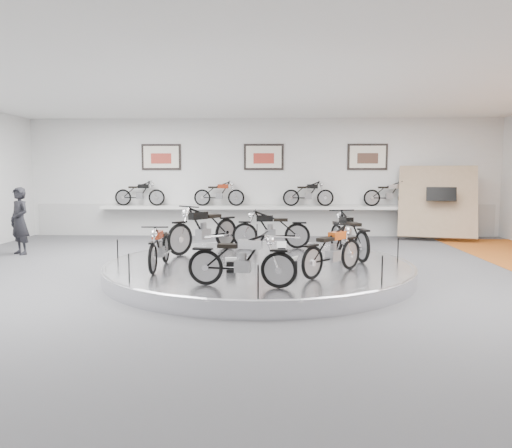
{
  "coord_description": "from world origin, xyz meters",
  "views": [
    {
      "loc": [
        0.25,
        -10.08,
        2.2
      ],
      "look_at": [
        -0.07,
        0.6,
        1.08
      ],
      "focal_mm": 35.0,
      "sensor_mm": 36.0,
      "label": 1
    }
  ],
  "objects_px": {
    "shelf": "(264,207)",
    "bike_e": "(242,259)",
    "bike_f": "(333,250)",
    "bike_d": "(159,246)",
    "display_platform": "(259,269)",
    "bike_a": "(349,234)",
    "visitor": "(20,221)",
    "bike_b": "(271,229)",
    "bike_c": "(204,228)"
  },
  "relations": [
    {
      "from": "bike_c",
      "to": "bike_b",
      "type": "bearing_deg",
      "value": 147.75
    },
    {
      "from": "shelf",
      "to": "bike_d",
      "type": "bearing_deg",
      "value": -105.26
    },
    {
      "from": "bike_d",
      "to": "bike_f",
      "type": "distance_m",
      "value": 3.37
    },
    {
      "from": "bike_e",
      "to": "bike_f",
      "type": "height_order",
      "value": "bike_e"
    },
    {
      "from": "bike_a",
      "to": "bike_f",
      "type": "xyz_separation_m",
      "value": [
        -0.59,
        -1.91,
        -0.06
      ]
    },
    {
      "from": "display_platform",
      "to": "shelf",
      "type": "height_order",
      "value": "shelf"
    },
    {
      "from": "bike_a",
      "to": "bike_e",
      "type": "xyz_separation_m",
      "value": [
        -2.22,
        -2.96,
        -0.06
      ]
    },
    {
      "from": "bike_f",
      "to": "bike_a",
      "type": "bearing_deg",
      "value": 24.01
    },
    {
      "from": "bike_e",
      "to": "bike_f",
      "type": "xyz_separation_m",
      "value": [
        1.63,
        1.05,
        -0.0
      ]
    },
    {
      "from": "shelf",
      "to": "bike_d",
      "type": "relative_size",
      "value": 7.36
    },
    {
      "from": "shelf",
      "to": "bike_d",
      "type": "distance_m",
      "value": 7.39
    },
    {
      "from": "bike_c",
      "to": "bike_d",
      "type": "bearing_deg",
      "value": 22.34
    },
    {
      "from": "bike_d",
      "to": "visitor",
      "type": "bearing_deg",
      "value": -127.15
    },
    {
      "from": "shelf",
      "to": "bike_e",
      "type": "bearing_deg",
      "value": -91.52
    },
    {
      "from": "bike_b",
      "to": "bike_f",
      "type": "height_order",
      "value": "bike_b"
    },
    {
      "from": "bike_d",
      "to": "display_platform",
      "type": "bearing_deg",
      "value": 109.93
    },
    {
      "from": "bike_c",
      "to": "bike_e",
      "type": "relative_size",
      "value": 1.22
    },
    {
      "from": "bike_a",
      "to": "shelf",
      "type": "bearing_deg",
      "value": 4.75
    },
    {
      "from": "shelf",
      "to": "bike_b",
      "type": "relative_size",
      "value": 6.7
    },
    {
      "from": "bike_a",
      "to": "bike_b",
      "type": "relative_size",
      "value": 1.08
    },
    {
      "from": "bike_c",
      "to": "bike_d",
      "type": "relative_size",
      "value": 1.28
    },
    {
      "from": "display_platform",
      "to": "bike_f",
      "type": "bearing_deg",
      "value": -40.91
    },
    {
      "from": "bike_b",
      "to": "bike_d",
      "type": "distance_m",
      "value": 3.45
    },
    {
      "from": "bike_b",
      "to": "bike_c",
      "type": "relative_size",
      "value": 0.86
    },
    {
      "from": "shelf",
      "to": "bike_f",
      "type": "distance_m",
      "value": 7.74
    },
    {
      "from": "bike_e",
      "to": "visitor",
      "type": "relative_size",
      "value": 0.87
    },
    {
      "from": "display_platform",
      "to": "bike_b",
      "type": "distance_m",
      "value": 2.05
    },
    {
      "from": "bike_b",
      "to": "bike_d",
      "type": "xyz_separation_m",
      "value": [
        -2.2,
        -2.66,
        -0.04
      ]
    },
    {
      "from": "bike_c",
      "to": "visitor",
      "type": "xyz_separation_m",
      "value": [
        -5.1,
        1.25,
        0.03
      ]
    },
    {
      "from": "display_platform",
      "to": "bike_a",
      "type": "relative_size",
      "value": 3.62
    },
    {
      "from": "bike_a",
      "to": "bike_b",
      "type": "distance_m",
      "value": 2.13
    },
    {
      "from": "bike_b",
      "to": "bike_c",
      "type": "xyz_separation_m",
      "value": [
        -1.6,
        -0.56,
        0.08
      ]
    },
    {
      "from": "bike_a",
      "to": "bike_b",
      "type": "bearing_deg",
      "value": 40.07
    },
    {
      "from": "bike_d",
      "to": "bike_f",
      "type": "height_order",
      "value": "bike_f"
    },
    {
      "from": "display_platform",
      "to": "bike_e",
      "type": "xyz_separation_m",
      "value": [
        -0.23,
        -2.26,
        0.61
      ]
    },
    {
      "from": "display_platform",
      "to": "visitor",
      "type": "bearing_deg",
      "value": 157.86
    },
    {
      "from": "shelf",
      "to": "visitor",
      "type": "bearing_deg",
      "value": -149.59
    },
    {
      "from": "bike_d",
      "to": "bike_e",
      "type": "height_order",
      "value": "bike_e"
    },
    {
      "from": "display_platform",
      "to": "bike_e",
      "type": "bearing_deg",
      "value": -95.81
    },
    {
      "from": "shelf",
      "to": "bike_a",
      "type": "xyz_separation_m",
      "value": [
        1.99,
        -5.7,
        -0.18
      ]
    },
    {
      "from": "bike_b",
      "to": "bike_e",
      "type": "distance_m",
      "value": 4.22
    },
    {
      "from": "bike_e",
      "to": "visitor",
      "type": "distance_m",
      "value": 7.9
    },
    {
      "from": "bike_c",
      "to": "shelf",
      "type": "bearing_deg",
      "value": -156.63
    },
    {
      "from": "bike_c",
      "to": "bike_f",
      "type": "xyz_separation_m",
      "value": [
        2.74,
        -2.58,
        -0.1
      ]
    },
    {
      "from": "bike_a",
      "to": "bike_e",
      "type": "height_order",
      "value": "bike_a"
    },
    {
      "from": "bike_d",
      "to": "visitor",
      "type": "distance_m",
      "value": 5.61
    },
    {
      "from": "bike_b",
      "to": "visitor",
      "type": "xyz_separation_m",
      "value": [
        -6.69,
        0.69,
        0.11
      ]
    },
    {
      "from": "bike_d",
      "to": "bike_f",
      "type": "xyz_separation_m",
      "value": [
        3.34,
        -0.48,
        0.02
      ]
    },
    {
      "from": "bike_f",
      "to": "display_platform",
      "type": "bearing_deg",
      "value": 90.39
    },
    {
      "from": "display_platform",
      "to": "shelf",
      "type": "distance_m",
      "value": 6.46
    }
  ]
}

